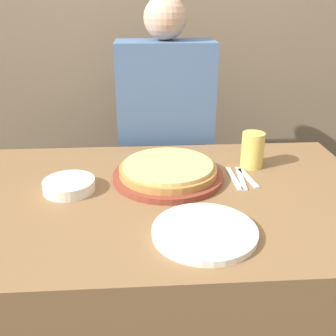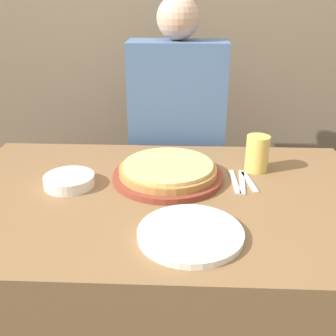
% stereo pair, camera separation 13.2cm
% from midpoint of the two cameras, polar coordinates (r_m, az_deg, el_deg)
% --- Properties ---
extents(back_wall, '(6.00, 0.05, 2.60)m').
position_cam_midpoint_polar(back_wall, '(2.09, 2.57, 22.61)').
color(back_wall, '#847056').
rests_on(back_wall, ground_plane).
extents(dining_table, '(1.35, 0.85, 0.77)m').
position_cam_midpoint_polar(dining_table, '(1.46, 1.75, -17.37)').
color(dining_table, olive).
rests_on(dining_table, ground_plane).
extents(pizza_on_board, '(0.37, 0.37, 0.06)m').
position_cam_midpoint_polar(pizza_on_board, '(1.32, 2.85, -0.63)').
color(pizza_on_board, brown).
rests_on(pizza_on_board, dining_table).
extents(beer_glass, '(0.08, 0.08, 0.13)m').
position_cam_midpoint_polar(beer_glass, '(1.42, 15.45, 2.21)').
color(beer_glass, '#E5C65B').
rests_on(beer_glass, dining_table).
extents(dinner_plate, '(0.28, 0.28, 0.02)m').
position_cam_midpoint_polar(dinner_plate, '(1.03, 6.97, -9.52)').
color(dinner_plate, white).
rests_on(dinner_plate, dining_table).
extents(side_bowl, '(0.16, 0.16, 0.04)m').
position_cam_midpoint_polar(side_bowl, '(1.30, -11.37, -1.87)').
color(side_bowl, white).
rests_on(side_bowl, dining_table).
extents(fork, '(0.02, 0.18, 0.00)m').
position_cam_midpoint_polar(fork, '(1.34, 12.41, -2.00)').
color(fork, silver).
rests_on(fork, dining_table).
extents(dinner_knife, '(0.04, 0.18, 0.00)m').
position_cam_midpoint_polar(dinner_knife, '(1.34, 13.46, -2.02)').
color(dinner_knife, silver).
rests_on(dinner_knife, dining_table).
extents(spoon, '(0.04, 0.15, 0.00)m').
position_cam_midpoint_polar(spoon, '(1.35, 14.51, -2.03)').
color(spoon, silver).
rests_on(spoon, dining_table).
extents(diner_person, '(0.41, 0.20, 1.35)m').
position_cam_midpoint_polar(diner_person, '(1.82, 3.35, 1.47)').
color(diner_person, '#33333D').
rests_on(diner_person, ground_plane).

